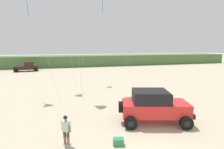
% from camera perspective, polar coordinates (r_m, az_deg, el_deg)
% --- Properties ---
extents(dune_ridge, '(90.00, 7.55, 2.75)m').
position_cam_1_polar(dune_ridge, '(46.82, -12.24, 4.51)').
color(dune_ridge, '#4C703D').
rests_on(dune_ridge, ground_plane).
extents(jeep, '(5.02, 3.41, 2.26)m').
position_cam_1_polar(jeep, '(12.15, 13.81, -10.07)').
color(jeep, red).
rests_on(jeep, ground_plane).
extents(person_watching, '(0.51, 0.46, 1.67)m').
position_cam_1_polar(person_watching, '(9.67, -15.09, -17.06)').
color(person_watching, '#8C664C').
rests_on(person_watching, ground_plane).
extents(cooler_box, '(0.63, 0.48, 0.38)m').
position_cam_1_polar(cooler_box, '(9.74, 2.16, -21.51)').
color(cooler_box, '#2D7F51').
rests_on(cooler_box, ground_plane).
extents(distant_pickup, '(4.79, 2.85, 1.98)m').
position_cam_1_polar(distant_pickup, '(40.10, -26.52, 2.32)').
color(distant_pickup, black).
rests_on(distant_pickup, ground_plane).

